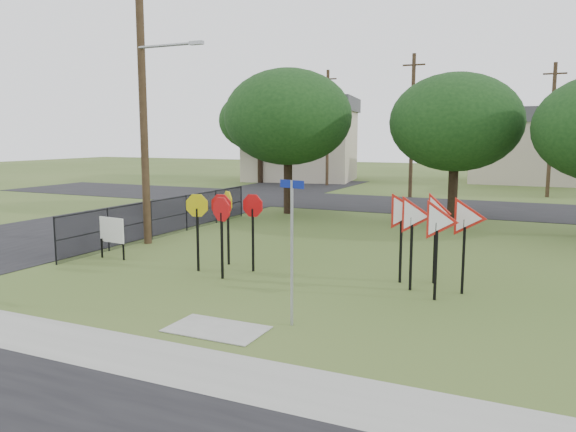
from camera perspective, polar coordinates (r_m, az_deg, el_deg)
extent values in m
plane|color=#3D5620|center=(13.81, -1.92, -8.43)|extent=(140.00, 140.00, 0.00)
cube|color=gray|center=(10.44, -12.70, -14.16)|extent=(30.00, 1.60, 0.02)
cube|color=#3D5620|center=(9.60, -17.24, -16.40)|extent=(30.00, 0.80, 0.02)
cube|color=black|center=(28.53, -14.47, -0.01)|extent=(8.00, 50.00, 0.02)
cube|color=black|center=(32.60, 14.15, 0.99)|extent=(60.00, 8.00, 0.02)
cube|color=gray|center=(11.82, -7.28, -11.34)|extent=(2.00, 1.20, 0.02)
cylinder|color=#9D9FA5|center=(11.58, 0.39, -3.88)|extent=(0.06, 0.06, 3.05)
cube|color=navy|center=(11.37, 0.40, 3.26)|extent=(0.61, 0.20, 0.16)
cube|color=black|center=(16.46, -6.74, -2.45)|extent=(0.06, 0.06, 1.85)
cube|color=black|center=(16.37, -3.58, -2.47)|extent=(0.06, 0.06, 1.85)
cube|color=black|center=(15.61, -6.72, -3.04)|extent=(0.06, 0.06, 1.85)
cube|color=black|center=(16.58, -9.15, -2.42)|extent=(0.06, 0.06, 1.85)
cube|color=black|center=(17.31, -6.08, -1.92)|extent=(0.06, 0.06, 1.85)
cube|color=black|center=(14.70, 12.40, -3.79)|extent=(0.06, 0.06, 1.89)
cube|color=black|center=(13.95, 14.79, -4.50)|extent=(0.06, 0.06, 1.89)
cube|color=black|center=(15.39, 11.38, -3.22)|extent=(0.06, 0.06, 1.89)
cube|color=black|center=(15.53, 14.68, -3.23)|extent=(0.06, 0.06, 1.89)
cube|color=black|center=(14.69, 17.40, -3.98)|extent=(0.06, 0.06, 1.89)
cube|color=black|center=(19.27, -18.39, -3.11)|extent=(0.04, 0.04, 0.63)
cube|color=black|center=(18.67, -16.37, -3.37)|extent=(0.04, 0.04, 0.63)
cube|color=silver|center=(18.86, -17.48, -1.37)|extent=(1.07, 0.17, 0.81)
cylinder|color=#42311E|center=(21.05, -14.51, 10.79)|extent=(0.28, 0.28, 10.00)
cylinder|color=#9D9FA5|center=(20.44, -12.19, 16.59)|extent=(2.40, 0.10, 0.10)
cube|color=#9D9FA5|center=(19.75, -9.28, 16.97)|extent=(0.50, 0.18, 0.12)
cylinder|color=#42311E|center=(36.68, 12.49, 8.85)|extent=(0.24, 0.24, 9.00)
cube|color=#42311E|center=(36.94, 12.67, 14.75)|extent=(1.40, 0.10, 0.10)
cylinder|color=#42311E|center=(39.80, 25.18, 7.85)|extent=(0.24, 0.24, 8.50)
cube|color=#42311E|center=(39.99, 25.50, 12.93)|extent=(1.40, 0.10, 0.10)
cylinder|color=#42311E|center=(44.76, 4.03, 8.86)|extent=(0.24, 0.24, 9.00)
cube|color=#42311E|center=(44.96, 4.08, 13.71)|extent=(1.40, 0.10, 0.10)
cylinder|color=black|center=(18.60, -22.59, -2.35)|extent=(0.05, 0.05, 1.50)
cylinder|color=black|center=(20.20, -17.79, -1.32)|extent=(0.05, 0.05, 1.50)
cylinder|color=black|center=(21.92, -13.73, -0.44)|extent=(0.05, 0.05, 1.50)
cylinder|color=black|center=(23.74, -10.27, 0.31)|extent=(0.05, 0.05, 1.50)
cylinder|color=black|center=(25.63, -7.32, 0.95)|extent=(0.05, 0.05, 1.50)
cylinder|color=black|center=(27.59, -4.78, 1.50)|extent=(0.05, 0.05, 1.50)
cube|color=black|center=(22.73, -11.99, 1.72)|extent=(0.03, 11.50, 0.03)
cube|color=black|center=(22.81, -11.93, -0.05)|extent=(0.03, 11.50, 0.03)
cube|color=black|center=(22.81, -11.93, -0.05)|extent=(0.01, 11.50, 1.50)
cube|color=#C3B59D|center=(49.98, 1.35, 7.09)|extent=(10.08, 8.46, 6.00)
cube|color=#46464B|center=(50.04, 1.36, 11.21)|extent=(10.58, 8.88, 1.20)
cube|color=#C3B59D|center=(51.86, 22.83, 5.94)|extent=(8.00, 8.00, 5.00)
cube|color=#46464B|center=(51.87, 23.03, 9.36)|extent=(8.40, 8.40, 1.20)
cylinder|color=black|center=(28.57, 0.00, 2.89)|extent=(0.44, 0.44, 2.62)
ellipsoid|color=black|center=(28.46, -0.01, 10.03)|extent=(6.40, 6.40, 4.80)
cylinder|color=black|center=(27.23, 16.38, 2.11)|extent=(0.44, 0.44, 2.45)
ellipsoid|color=black|center=(27.10, 16.67, 9.12)|extent=(6.00, 6.00, 4.50)
cylinder|color=black|center=(47.30, -2.84, 5.08)|extent=(0.44, 0.44, 2.80)
ellipsoid|color=black|center=(47.25, -2.87, 9.66)|extent=(6.80, 6.80, 5.10)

